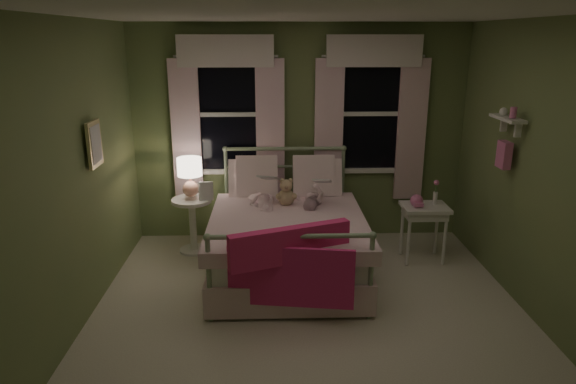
{
  "coord_description": "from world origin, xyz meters",
  "views": [
    {
      "loc": [
        -0.33,
        -4.05,
        2.44
      ],
      "look_at": [
        -0.18,
        0.68,
        1.0
      ],
      "focal_mm": 32.0,
      "sensor_mm": 36.0,
      "label": 1
    }
  ],
  "objects_px": {
    "nightstand_left": "(192,218)",
    "nightstand_right": "(424,214)",
    "bed": "(287,238)",
    "table_lamp": "(190,173)",
    "child_right": "(311,175)",
    "teddy_bear": "(286,194)",
    "child_left": "(261,173)"
  },
  "relations": [
    {
      "from": "nightstand_left",
      "to": "nightstand_right",
      "type": "bearing_deg",
      "value": -7.2
    },
    {
      "from": "bed",
      "to": "nightstand_left",
      "type": "xyz_separation_m",
      "value": [
        -1.08,
        0.57,
        0.03
      ]
    },
    {
      "from": "table_lamp",
      "to": "nightstand_right",
      "type": "distance_m",
      "value": 2.67
    },
    {
      "from": "bed",
      "to": "nightstand_right",
      "type": "distance_m",
      "value": 1.56
    },
    {
      "from": "child_right",
      "to": "table_lamp",
      "type": "bearing_deg",
      "value": 3.11
    },
    {
      "from": "table_lamp",
      "to": "nightstand_right",
      "type": "relative_size",
      "value": 0.71
    },
    {
      "from": "teddy_bear",
      "to": "nightstand_left",
      "type": "bearing_deg",
      "value": 164.39
    },
    {
      "from": "child_right",
      "to": "teddy_bear",
      "type": "bearing_deg",
      "value": 38.65
    },
    {
      "from": "nightstand_left",
      "to": "nightstand_right",
      "type": "relative_size",
      "value": 1.02
    },
    {
      "from": "bed",
      "to": "child_right",
      "type": "relative_size",
      "value": 2.61
    },
    {
      "from": "bed",
      "to": "nightstand_right",
      "type": "relative_size",
      "value": 3.18
    },
    {
      "from": "teddy_bear",
      "to": "nightstand_right",
      "type": "xyz_separation_m",
      "value": [
        1.53,
        -0.03,
        -0.24
      ]
    },
    {
      "from": "child_left",
      "to": "table_lamp",
      "type": "relative_size",
      "value": 1.82
    },
    {
      "from": "teddy_bear",
      "to": "table_lamp",
      "type": "xyz_separation_m",
      "value": [
        -1.08,
        0.3,
        0.16
      ]
    },
    {
      "from": "child_right",
      "to": "teddy_bear",
      "type": "relative_size",
      "value": 2.49
    },
    {
      "from": "bed",
      "to": "nightstand_left",
      "type": "height_order",
      "value": "bed"
    },
    {
      "from": "child_left",
      "to": "teddy_bear",
      "type": "relative_size",
      "value": 2.65
    },
    {
      "from": "nightstand_left",
      "to": "teddy_bear",
      "type": "bearing_deg",
      "value": -15.61
    },
    {
      "from": "table_lamp",
      "to": "child_left",
      "type": "bearing_deg",
      "value": -10.18
    },
    {
      "from": "teddy_bear",
      "to": "nightstand_right",
      "type": "distance_m",
      "value": 1.55
    },
    {
      "from": "bed",
      "to": "table_lamp",
      "type": "bearing_deg",
      "value": 152.44
    },
    {
      "from": "nightstand_left",
      "to": "child_right",
      "type": "bearing_deg",
      "value": -6.05
    },
    {
      "from": "teddy_bear",
      "to": "table_lamp",
      "type": "distance_m",
      "value": 1.14
    },
    {
      "from": "teddy_bear",
      "to": "nightstand_right",
      "type": "bearing_deg",
      "value": -1.04
    },
    {
      "from": "nightstand_right",
      "to": "table_lamp",
      "type": "bearing_deg",
      "value": 172.8
    },
    {
      "from": "teddy_bear",
      "to": "table_lamp",
      "type": "height_order",
      "value": "table_lamp"
    },
    {
      "from": "teddy_bear",
      "to": "nightstand_left",
      "type": "xyz_separation_m",
      "value": [
        -1.08,
        0.3,
        -0.37
      ]
    },
    {
      "from": "bed",
      "to": "child_left",
      "type": "relative_size",
      "value": 2.45
    },
    {
      "from": "bed",
      "to": "child_right",
      "type": "height_order",
      "value": "child_right"
    },
    {
      "from": "child_right",
      "to": "nightstand_right",
      "type": "distance_m",
      "value": 1.33
    },
    {
      "from": "child_right",
      "to": "table_lamp",
      "type": "height_order",
      "value": "child_right"
    },
    {
      "from": "bed",
      "to": "table_lamp",
      "type": "height_order",
      "value": "bed"
    }
  ]
}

